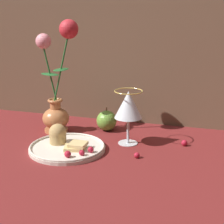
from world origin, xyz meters
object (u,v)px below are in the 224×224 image
Objects in this scene: wine_glass at (128,106)px; vase at (57,91)px; apple_beside_vase at (107,121)px; plate_with_pastries at (66,145)px.

vase is at bearing 171.43° from wine_glass.
apple_beside_vase is (-0.10, 0.10, -0.09)m from wine_glass.
plate_with_pastries is at bearing -57.97° from vase.
vase is 4.60× the size of apple_beside_vase.
apple_beside_vase is at bearing 135.78° from wine_glass.
apple_beside_vase is (0.06, 0.20, 0.02)m from plate_with_pastries.
vase is 2.21× the size of wine_glass.
apple_beside_vase is (0.15, 0.06, -0.11)m from vase.
vase is 1.65× the size of plate_with_pastries.
wine_glass is (0.25, -0.04, -0.02)m from vase.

